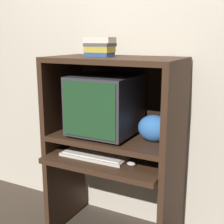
% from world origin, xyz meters
% --- Properties ---
extents(wall_back, '(6.00, 0.06, 2.60)m').
position_xyz_m(wall_back, '(0.00, 0.58, 1.30)').
color(wall_back, beige).
rests_on(wall_back, ground_plane).
extents(desk_base, '(0.92, 0.60, 0.67)m').
position_xyz_m(desk_base, '(0.00, 0.22, 0.43)').
color(desk_base, '#382316').
rests_on(desk_base, ground_plane).
extents(desk_monitor_shelf, '(0.92, 0.52, 0.14)m').
position_xyz_m(desk_monitor_shelf, '(0.00, 0.26, 0.78)').
color(desk_monitor_shelf, '#382316').
rests_on(desk_monitor_shelf, desk_base).
extents(hutch_upper, '(0.92, 0.52, 0.55)m').
position_xyz_m(hutch_upper, '(0.00, 0.29, 1.18)').
color(hutch_upper, '#382316').
rests_on(hutch_upper, desk_monitor_shelf).
extents(crt_monitor, '(0.43, 0.47, 0.42)m').
position_xyz_m(crt_monitor, '(-0.07, 0.25, 1.03)').
color(crt_monitor, '#333338').
rests_on(crt_monitor, desk_monitor_shelf).
extents(keyboard, '(0.48, 0.17, 0.03)m').
position_xyz_m(keyboard, '(-0.09, 0.12, 0.68)').
color(keyboard, beige).
rests_on(keyboard, desk_base).
extents(mouse, '(0.06, 0.04, 0.03)m').
position_xyz_m(mouse, '(0.20, 0.10, 0.68)').
color(mouse, '#B7B7B7').
rests_on(mouse, desk_base).
extents(snack_bag, '(0.22, 0.16, 0.18)m').
position_xyz_m(snack_bag, '(0.30, 0.25, 0.90)').
color(snack_bag, '#336BB7').
rests_on(snack_bag, desk_monitor_shelf).
extents(book_stack, '(0.20, 0.15, 0.13)m').
position_xyz_m(book_stack, '(-0.12, 0.27, 1.43)').
color(book_stack, navy).
rests_on(book_stack, hutch_upper).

